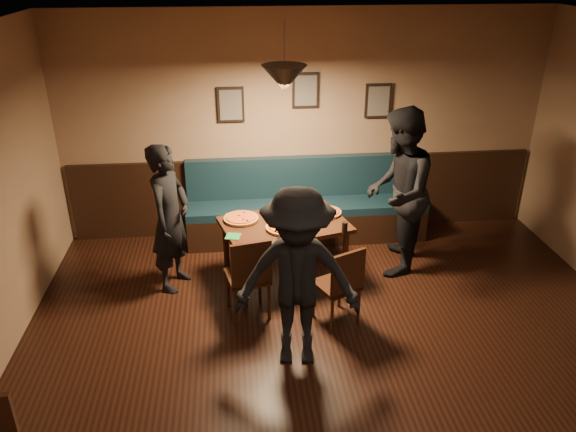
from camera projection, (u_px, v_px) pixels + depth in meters
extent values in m
plane|color=black|center=(362.00, 426.00, 4.32)|extent=(7.00, 7.00, 0.00)
plane|color=silver|center=(390.00, 58.00, 3.12)|extent=(7.00, 7.00, 0.00)
plane|color=#8C704F|center=(305.00, 126.00, 6.87)|extent=(6.00, 0.00, 6.00)
cube|color=black|center=(304.00, 194.00, 7.23)|extent=(5.88, 0.06, 1.00)
cube|color=black|center=(231.00, 105.00, 6.63)|extent=(0.32, 0.04, 0.42)
cube|color=black|center=(306.00, 90.00, 6.65)|extent=(0.32, 0.04, 0.42)
cube|color=black|center=(378.00, 101.00, 6.80)|extent=(0.32, 0.04, 0.42)
cone|color=black|center=(284.00, 78.00, 5.33)|extent=(0.44, 0.44, 0.25)
cube|color=black|center=(285.00, 251.00, 6.14)|extent=(1.49, 1.15, 0.70)
imported|color=black|center=(170.00, 218.00, 5.84)|extent=(0.58, 0.69, 1.62)
imported|color=black|center=(398.00, 193.00, 6.12)|extent=(1.01, 1.12, 1.90)
imported|color=black|center=(297.00, 279.00, 4.71)|extent=(1.14, 0.74, 1.67)
cylinder|color=orange|center=(241.00, 218.00, 6.04)|extent=(0.48, 0.48, 0.04)
cylinder|color=#CE5C26|center=(284.00, 227.00, 5.84)|extent=(0.45, 0.45, 0.04)
cylinder|color=orange|center=(326.00, 212.00, 6.19)|extent=(0.43, 0.43, 0.04)
cylinder|color=black|center=(345.00, 228.00, 5.73)|extent=(0.08, 0.08, 0.13)
cylinder|color=#8E2304|center=(329.00, 216.00, 6.01)|extent=(0.04, 0.04, 0.12)
cube|color=#1F7724|center=(233.00, 215.00, 6.15)|extent=(0.17, 0.17, 0.01)
cube|color=#1E7234|center=(233.00, 236.00, 5.70)|extent=(0.18, 0.18, 0.01)
cube|color=#B6B5BA|center=(291.00, 237.00, 5.68)|extent=(0.20, 0.06, 0.00)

